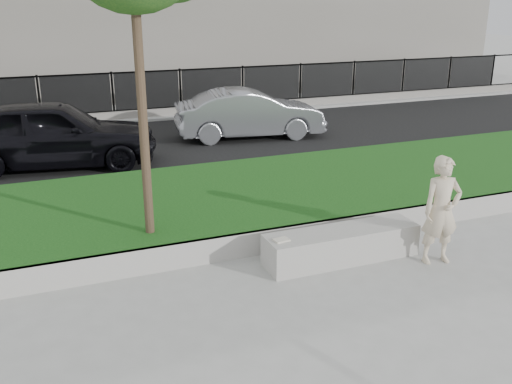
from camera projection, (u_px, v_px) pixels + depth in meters
name	position (u px, v px, depth m)	size (l,w,h in m)	color
ground	(289.00, 283.00, 8.02)	(90.00, 90.00, 0.00)	gray
grass_bank	(221.00, 203.00, 10.59)	(34.00, 4.00, 0.40)	#0F330C
grass_kerb	(261.00, 242.00, 8.87)	(34.00, 0.08, 0.40)	gray
street	(157.00, 145.00, 15.49)	(34.00, 7.00, 0.04)	black
far_pavement	(128.00, 114.00, 19.43)	(34.00, 3.00, 0.12)	gray
iron_fence	(133.00, 104.00, 18.39)	(32.00, 0.30, 1.50)	slate
stone_bench	(341.00, 245.00, 8.67)	(2.42, 0.60, 0.49)	gray
man	(441.00, 211.00, 8.43)	(0.60, 0.40, 1.65)	beige
book	(281.00, 240.00, 8.20)	(0.22, 0.16, 0.02)	beige
car_dark	(53.00, 133.00, 13.16)	(1.89, 4.69, 1.60)	black
car_silver	(250.00, 114.00, 16.01)	(1.44, 4.12, 1.36)	gray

